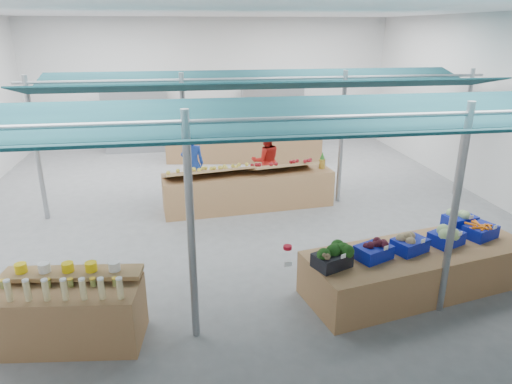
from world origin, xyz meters
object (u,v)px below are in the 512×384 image
Objects in this scene: bottle_shelf at (71,311)px; crate_stack at (425,278)px; veg_counter at (417,269)px; vendor_right at (266,161)px; vendor_left at (193,164)px; fruit_counter at (248,190)px.

bottle_shelf reaches higher than crate_stack.
crate_stack is (0.04, -0.19, -0.05)m from veg_counter.
vendor_right is at bearing 106.16° from crate_stack.
vendor_left and vendor_right have the same top height.
fruit_counter is 4.57m from crate_stack.
vendor_left reaches higher than bottle_shelf.
veg_counter is 4.38m from fruit_counter.
bottle_shelf is 5.01m from veg_counter.
vendor_right reaches higher than veg_counter.
bottle_shelf is 1.23× the size of vendor_right.
vendor_left is (-3.29, 5.16, 0.46)m from crate_stack.
fruit_counter is 2.50× the size of vendor_right.
vendor_right is (-1.46, 4.96, 0.41)m from veg_counter.
bottle_shelf reaches higher than veg_counter.
veg_counter is 2.33× the size of vendor_right.
vendor_right reaches higher than fruit_counter.
veg_counter is at bearing -67.15° from fruit_counter.
vendor_right is at bearing 174.82° from vendor_left.
veg_counter is at bearing 100.69° from crate_stack.
bottle_shelf reaches higher than fruit_counter.
bottle_shelf is 0.49× the size of fruit_counter.
veg_counter is 5.19m from vendor_right.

